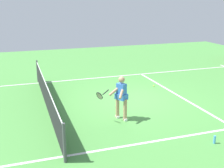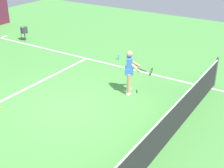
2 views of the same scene
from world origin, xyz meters
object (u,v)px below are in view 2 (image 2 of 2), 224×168
(tennis_ball_near, at_px, (1,108))
(ball_hopper, at_px, (24,30))
(water_bottle, at_px, (119,57))
(tennis_player, at_px, (130,70))

(tennis_ball_near, distance_m, ball_hopper, 7.26)
(tennis_ball_near, height_order, water_bottle, water_bottle)
(tennis_player, bearing_deg, tennis_ball_near, -42.16)
(ball_hopper, relative_size, water_bottle, 3.10)
(tennis_player, xyz_separation_m, tennis_ball_near, (3.19, -2.89, -0.81))
(tennis_player, height_order, ball_hopper, tennis_player)
(ball_hopper, distance_m, water_bottle, 5.63)
(water_bottle, bearing_deg, ball_hopper, -87.49)
(tennis_player, bearing_deg, water_bottle, -141.92)
(ball_hopper, xyz_separation_m, water_bottle, (-0.25, 5.60, -0.43))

